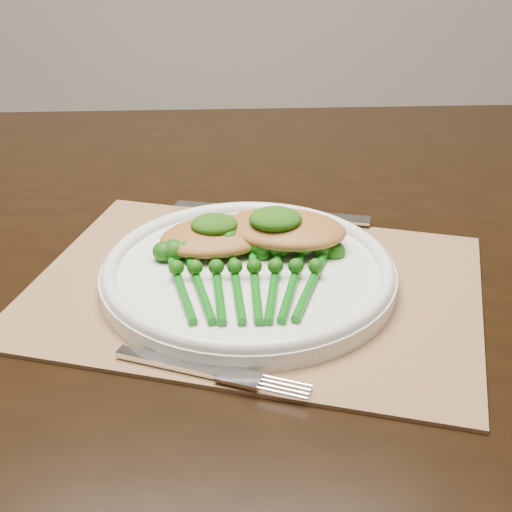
{
  "coord_description": "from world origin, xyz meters",
  "views": [
    {
      "loc": [
        0.13,
        -0.66,
        1.12
      ],
      "look_at": [
        0.13,
        -0.04,
        0.78
      ],
      "focal_mm": 50.0,
      "sensor_mm": 36.0,
      "label": 1
    }
  ],
  "objects_px": {
    "broccolini_bundle": "(246,284)",
    "chicken_fillet_left": "(219,236)",
    "placemat": "(255,287)",
    "dinner_plate": "(248,271)",
    "dining_table": "(182,460)"
  },
  "relations": [
    {
      "from": "broccolini_bundle",
      "to": "chicken_fillet_left",
      "type": "bearing_deg",
      "value": 107.45
    },
    {
      "from": "placemat",
      "to": "dinner_plate",
      "type": "distance_m",
      "value": 0.02
    },
    {
      "from": "dining_table",
      "to": "broccolini_bundle",
      "type": "bearing_deg",
      "value": -64.7
    },
    {
      "from": "dinner_plate",
      "to": "broccolini_bundle",
      "type": "height_order",
      "value": "broccolini_bundle"
    },
    {
      "from": "placemat",
      "to": "broccolini_bundle",
      "type": "xyz_separation_m",
      "value": [
        -0.01,
        -0.03,
        0.02
      ]
    },
    {
      "from": "dinner_plate",
      "to": "broccolini_bundle",
      "type": "bearing_deg",
      "value": -92.89
    },
    {
      "from": "dining_table",
      "to": "placemat",
      "type": "bearing_deg",
      "value": -57.21
    },
    {
      "from": "dining_table",
      "to": "dinner_plate",
      "type": "relative_size",
      "value": 5.63
    },
    {
      "from": "dining_table",
      "to": "chicken_fillet_left",
      "type": "xyz_separation_m",
      "value": [
        0.07,
        -0.1,
        0.41
      ]
    },
    {
      "from": "dining_table",
      "to": "chicken_fillet_left",
      "type": "bearing_deg",
      "value": -57.6
    },
    {
      "from": "dinner_plate",
      "to": "chicken_fillet_left",
      "type": "bearing_deg",
      "value": 123.97
    },
    {
      "from": "dining_table",
      "to": "broccolini_bundle",
      "type": "height_order",
      "value": "broccolini_bundle"
    },
    {
      "from": "placemat",
      "to": "dining_table",
      "type": "bearing_deg",
      "value": 139.61
    },
    {
      "from": "broccolini_bundle",
      "to": "dining_table",
      "type": "bearing_deg",
      "value": 116.71
    },
    {
      "from": "chicken_fillet_left",
      "to": "dinner_plate",
      "type": "bearing_deg",
      "value": -74.03
    }
  ]
}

